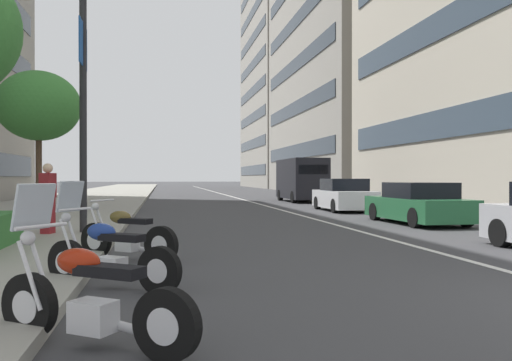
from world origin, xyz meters
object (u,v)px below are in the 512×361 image
object	(u,v)px
motorcycle_mid_row	(109,257)
delivery_van_ahead	(301,179)
motorcycle_far_end_row	(90,300)
pedestrian_on_plaza	(48,198)
motorcycle_nearest_camera	(127,237)
street_tree_by_lamp_post	(39,106)
car_following_behind	(418,204)
car_lead_in_lane	(344,196)
street_lamp_with_banners	(94,22)

from	to	relation	value
motorcycle_mid_row	delivery_van_ahead	world-z (taller)	delivery_van_ahead
motorcycle_far_end_row	pedestrian_on_plaza	xyz separation A→B (m)	(8.78, 2.14, 0.59)
motorcycle_nearest_camera	street_tree_by_lamp_post	world-z (taller)	street_tree_by_lamp_post
motorcycle_nearest_camera	car_following_behind	distance (m)	11.02
pedestrian_on_plaza	car_lead_in_lane	bearing A→B (deg)	-123.65
motorcycle_far_end_row	motorcycle_nearest_camera	xyz separation A→B (m)	(5.04, 0.01, -0.01)
motorcycle_nearest_camera	car_lead_in_lane	world-z (taller)	car_lead_in_lane
car_following_behind	motorcycle_nearest_camera	bearing A→B (deg)	124.45
car_following_behind	delivery_van_ahead	xyz separation A→B (m)	(16.10, -0.33, 0.81)
motorcycle_far_end_row	motorcycle_mid_row	size ratio (longest dim) A/B	0.98
motorcycle_mid_row	pedestrian_on_plaza	size ratio (longest dim) A/B	1.09
street_lamp_with_banners	motorcycle_mid_row	bearing A→B (deg)	-171.39
street_lamp_with_banners	car_lead_in_lane	bearing A→B (deg)	-47.14
motorcycle_mid_row	pedestrian_on_plaza	xyz separation A→B (m)	(6.21, 2.05, 0.59)
motorcycle_nearest_camera	delivery_van_ahead	xyz separation A→B (m)	(22.44, -9.34, 1.01)
street_lamp_with_banners	motorcycle_nearest_camera	bearing A→B (deg)	-165.08
car_following_behind	pedestrian_on_plaza	bearing A→B (deg)	102.44
motorcycle_mid_row	motorcycle_nearest_camera	bearing A→B (deg)	-56.89
motorcycle_far_end_row	delivery_van_ahead	size ratio (longest dim) A/B	0.34
car_following_behind	car_lead_in_lane	distance (m)	6.78
car_following_behind	street_lamp_with_banners	xyz separation A→B (m)	(-2.40, 10.06, 4.83)
motorcycle_far_end_row	street_tree_by_lamp_post	world-z (taller)	street_tree_by_lamp_post
motorcycle_far_end_row	street_tree_by_lamp_post	xyz separation A→B (m)	(15.27, 3.76, 3.67)
motorcycle_far_end_row	car_following_behind	xyz separation A→B (m)	(11.39, -9.00, 0.20)
street_lamp_with_banners	street_tree_by_lamp_post	xyz separation A→B (m)	(6.28, 2.71, -1.36)
car_lead_in_lane	pedestrian_on_plaza	xyz separation A→B (m)	(-9.38, 10.97, 0.34)
car_following_behind	delivery_van_ahead	size ratio (longest dim) A/B	0.82
motorcycle_far_end_row	car_lead_in_lane	size ratio (longest dim) A/B	0.42
car_following_behind	street_lamp_with_banners	size ratio (longest dim) A/B	0.50
car_following_behind	car_lead_in_lane	world-z (taller)	car_lead_in_lane
car_lead_in_lane	street_tree_by_lamp_post	world-z (taller)	street_tree_by_lamp_post
motorcycle_nearest_camera	street_tree_by_lamp_post	distance (m)	11.50
motorcycle_nearest_camera	street_lamp_with_banners	bearing A→B (deg)	-38.00
car_lead_in_lane	pedestrian_on_plaza	bearing A→B (deg)	132.13
delivery_van_ahead	street_lamp_with_banners	world-z (taller)	street_lamp_with_banners
car_following_behind	pedestrian_on_plaza	xyz separation A→B (m)	(-2.60, 11.14, 0.39)
street_lamp_with_banners	car_following_behind	bearing A→B (deg)	-76.57
motorcycle_nearest_camera	car_following_behind	bearing A→B (deg)	-107.76
car_lead_in_lane	street_lamp_with_banners	xyz separation A→B (m)	(-9.18, 9.89, 4.78)
motorcycle_far_end_row	motorcycle_mid_row	xyz separation A→B (m)	(2.58, 0.09, 0.00)
motorcycle_far_end_row	car_following_behind	world-z (taller)	motorcycle_far_end_row
car_following_behind	motorcycle_far_end_row	bearing A→B (deg)	140.96
car_lead_in_lane	delivery_van_ahead	distance (m)	9.36
car_lead_in_lane	street_tree_by_lamp_post	xyz separation A→B (m)	(-2.89, 12.60, 3.42)
motorcycle_far_end_row	street_tree_by_lamp_post	size ratio (longest dim) A/B	0.35
street_lamp_with_banners	street_tree_by_lamp_post	world-z (taller)	street_lamp_with_banners
motorcycle_far_end_row	motorcycle_nearest_camera	size ratio (longest dim) A/B	1.02
car_following_behind	motorcycle_mid_row	bearing A→B (deg)	133.41
delivery_van_ahead	street_tree_by_lamp_post	world-z (taller)	street_tree_by_lamp_post
delivery_van_ahead	car_lead_in_lane	bearing A→B (deg)	177.35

